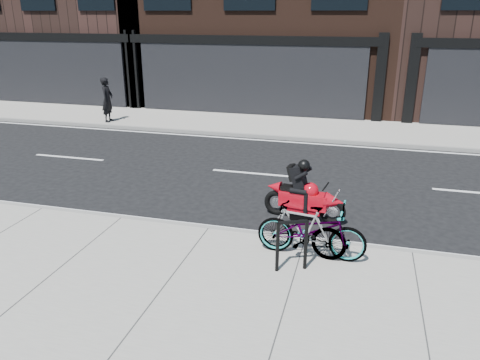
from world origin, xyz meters
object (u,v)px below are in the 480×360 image
(bicycle_rear, at_px, (302,230))
(pedestrian, at_px, (107,100))
(motorcycle, at_px, (308,196))
(bicycle_front, at_px, (311,230))
(bike_rack, at_px, (292,241))

(bicycle_rear, height_order, pedestrian, pedestrian)
(bicycle_rear, relative_size, motorcycle, 0.89)
(bicycle_rear, bearing_deg, bicycle_front, 99.02)
(bicycle_front, xyz_separation_m, bicycle_rear, (-0.17, 0.00, -0.02))
(bicycle_front, height_order, pedestrian, pedestrian)
(bike_rack, relative_size, bicycle_front, 0.47)
(bicycle_rear, xyz_separation_m, motorcycle, (-0.12, 1.85, -0.06))
(bike_rack, height_order, motorcycle, motorcycle)
(motorcycle, bearing_deg, bicycle_front, -72.86)
(bicycle_front, distance_m, motorcycle, 1.88)
(bicycle_front, relative_size, bicycle_rear, 1.20)
(bicycle_front, relative_size, pedestrian, 1.12)
(bicycle_rear, height_order, motorcycle, motorcycle)
(bicycle_front, relative_size, motorcycle, 1.07)
(bicycle_front, height_order, bicycle_rear, bicycle_front)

